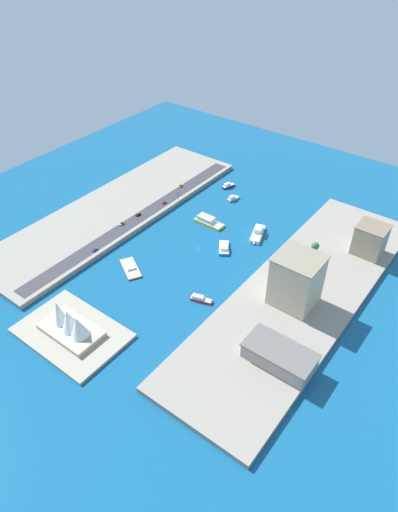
% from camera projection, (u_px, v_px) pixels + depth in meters
% --- Properties ---
extents(ground_plane, '(440.00, 440.00, 0.00)m').
position_uv_depth(ground_plane, '(198.00, 248.00, 343.63)').
color(ground_plane, '#145684').
extents(quay_west, '(70.00, 240.00, 3.53)m').
position_uv_depth(quay_west, '(302.00, 294.00, 302.08)').
color(quay_west, gray).
rests_on(quay_west, ground_plane).
extents(quay_east, '(70.00, 240.00, 3.53)m').
position_uv_depth(quay_east, '(117.00, 209.00, 382.98)').
color(quay_east, gray).
rests_on(quay_east, ground_plane).
extents(peninsula_point, '(64.91, 44.21, 2.00)m').
position_uv_depth(peninsula_point, '(72.00, 333.00, 276.26)').
color(peninsula_point, '#A89E89').
rests_on(peninsula_point, ground_plane).
extents(road_strip, '(11.80, 228.00, 0.15)m').
position_uv_depth(road_strip, '(139.00, 217.00, 369.67)').
color(road_strip, '#38383D').
rests_on(road_strip, quay_east).
extents(yacht_sleek_gray, '(7.07, 12.55, 4.34)m').
position_uv_depth(yacht_sleek_gray, '(233.00, 198.00, 396.55)').
color(yacht_sleek_gray, '#999EA3').
rests_on(yacht_sleek_gray, ground_plane).
extents(barge_flat_brown, '(25.57, 20.47, 2.78)m').
position_uv_depth(barge_flat_brown, '(130.00, 268.00, 324.34)').
color(barge_flat_brown, brown).
rests_on(barge_flat_brown, ground_plane).
extents(ferry_yellow_fast, '(25.92, 9.05, 5.71)m').
position_uv_depth(ferry_yellow_fast, '(208.00, 221.00, 368.01)').
color(ferry_yellow_fast, yellow).
rests_on(ferry_yellow_fast, ground_plane).
extents(ferry_white_commuter, '(14.71, 25.45, 6.48)m').
position_uv_depth(ferry_white_commuter, '(258.00, 233.00, 354.74)').
color(ferry_white_commuter, silver).
rests_on(ferry_white_commuter, ground_plane).
extents(patrol_launch_navy, '(7.74, 13.93, 4.44)m').
position_uv_depth(patrol_launch_navy, '(228.00, 186.00, 413.67)').
color(patrol_launch_navy, '#1E284C').
rests_on(patrol_launch_navy, ground_plane).
extents(tugboat_red, '(15.89, 7.99, 3.94)m').
position_uv_depth(tugboat_red, '(201.00, 299.00, 298.44)').
color(tugboat_red, red).
rests_on(tugboat_red, ground_plane).
extents(catamaran_blue, '(15.84, 18.27, 4.14)m').
position_uv_depth(catamaran_blue, '(224.00, 248.00, 341.74)').
color(catamaran_blue, blue).
rests_on(catamaran_blue, ground_plane).
extents(apartment_midrise_tan, '(20.75, 19.55, 22.59)m').
position_uv_depth(apartment_midrise_tan, '(370.00, 239.00, 327.24)').
color(apartment_midrise_tan, tan).
rests_on(apartment_midrise_tan, quay_west).
extents(office_block_beige, '(27.73, 25.92, 35.06)m').
position_uv_depth(office_block_beige, '(296.00, 280.00, 283.47)').
color(office_block_beige, '#C6B793').
rests_on(office_block_beige, quay_west).
extents(carpark_squat_concrete, '(39.69, 20.60, 10.09)m').
position_uv_depth(carpark_squat_concrete, '(279.00, 356.00, 253.10)').
color(carpark_squat_concrete, gray).
rests_on(carpark_squat_concrete, quay_west).
extents(pickup_red, '(2.10, 4.66, 1.55)m').
position_uv_depth(pickup_red, '(164.00, 202.00, 385.90)').
color(pickup_red, black).
rests_on(pickup_red, road_strip).
extents(sedan_silver, '(1.92, 5.02, 1.63)m').
position_uv_depth(sedan_silver, '(122.00, 224.00, 361.24)').
color(sedan_silver, black).
rests_on(sedan_silver, road_strip).
extents(hatchback_blue, '(1.92, 4.84, 1.44)m').
position_uv_depth(hatchback_blue, '(95.00, 249.00, 335.15)').
color(hatchback_blue, black).
rests_on(hatchback_blue, road_strip).
extents(suv_black, '(1.98, 4.73, 1.63)m').
position_uv_depth(suv_black, '(138.00, 214.00, 371.46)').
color(suv_black, black).
rests_on(suv_black, road_strip).
extents(taxi_yellow_cab, '(2.12, 4.59, 1.49)m').
position_uv_depth(taxi_yellow_cab, '(180.00, 186.00, 407.51)').
color(taxi_yellow_cab, black).
rests_on(taxi_yellow_cab, road_strip).
extents(traffic_light_waterfront, '(0.36, 0.36, 6.50)m').
position_uv_depth(traffic_light_waterfront, '(178.00, 195.00, 389.08)').
color(traffic_light_waterfront, black).
rests_on(traffic_light_waterfront, quay_east).
extents(opera_landmark, '(38.09, 21.86, 19.18)m').
position_uv_depth(opera_landmark, '(70.00, 324.00, 271.11)').
color(opera_landmark, '#BCAD93').
rests_on(opera_landmark, peninsula_point).
extents(park_tree_cluster, '(11.00, 14.92, 9.36)m').
position_uv_depth(park_tree_cluster, '(316.00, 252.00, 324.97)').
color(park_tree_cluster, brown).
rests_on(park_tree_cluster, quay_west).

